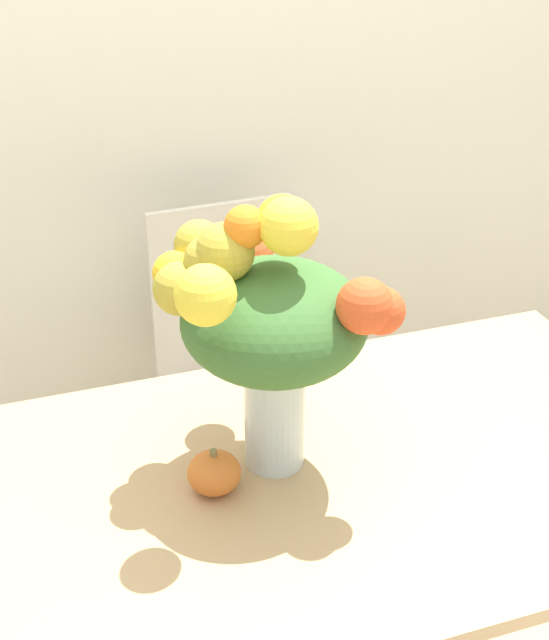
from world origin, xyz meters
The scene contains 5 objects.
wall_back centered at (0.00, 1.12, 1.35)m, with size 8.00×0.06×2.70m.
dining_table centered at (0.00, 0.00, 0.67)m, with size 1.40×0.84×0.78m.
flower_vase centered at (-0.12, 0.07, 1.09)m, with size 0.38×0.42×0.54m.
pumpkin centered at (-0.23, 0.02, 0.82)m, with size 0.10×0.10×0.09m.
dining_chair_near_window centered at (0.03, 0.78, 0.49)m, with size 0.44×0.44×0.97m.
Camera 1 is at (-0.54, -1.21, 1.83)m, focal length 50.00 mm.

